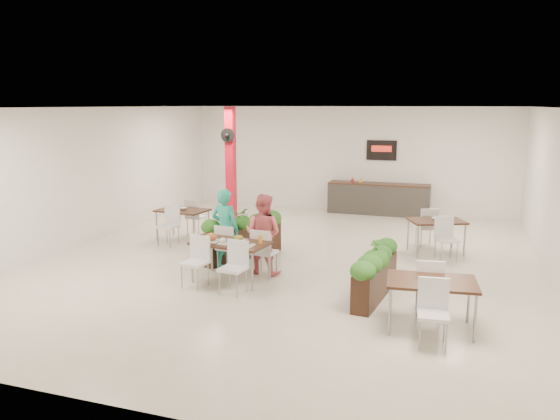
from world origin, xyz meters
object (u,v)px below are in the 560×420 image
Objects in this scene: diner_woman at (263,234)px; diner_man at (225,229)px; service_counter at (378,198)px; side_table_b at (436,225)px; planter_left at (243,234)px; side_table_a at (183,214)px; main_table at (230,248)px; side_table_c at (431,288)px; red_column at (231,161)px; planter_right at (376,270)px.

diner_man is at bearing 7.25° from diner_woman.
service_counter is 1.82× the size of side_table_b.
diner_man is at bearing -91.30° from planter_left.
service_counter is at bearing 55.46° from side_table_a.
main_table is 3.86m from side_table_c.
red_column is at bearing 116.90° from planter_left.
planter_left is at bearing -84.05° from diner_man.
side_table_a is 7.10m from side_table_c.
diner_woman reaches higher than planter_left.
diner_woman is 0.96× the size of side_table_b.
diner_man reaches higher than side_table_b.
planter_right is (2.72, -0.06, -0.14)m from main_table.
side_table_a is at bearing -90.97° from red_column.
red_column is 5.53m from diner_woman.
diner_woman is 0.95× the size of side_table_a.
main_table is 1.06× the size of side_table_a.
red_column reaches higher than planter_right.
planter_right is at bearing 125.84° from side_table_c.
planter_right reaches higher than side_table_a.
planter_left is 3.46m from planter_right.
planter_left is 4.28m from side_table_b.
side_table_c is (3.28, -1.78, -0.16)m from diner_woman.
side_table_c is at bearing -32.98° from planter_left.
red_column reaches higher than diner_woman.
side_table_b is at bearing 76.04° from planter_right.
diner_woman is 3.38m from side_table_a.
side_table_b is at bearing -139.25° from diner_man.
side_table_b is (5.87, -2.13, -1.02)m from red_column.
diner_man is (-2.05, -6.59, 0.33)m from service_counter.
side_table_b is (1.88, -3.99, 0.14)m from service_counter.
red_column is 5.95m from main_table.
service_counter is at bearing -100.04° from diner_man.
planter_right is at bearing -47.11° from red_column.
side_table_c is (4.06, -2.64, 0.10)m from planter_left.
side_table_b is at bearing -19.92° from red_column.
planter_left is at bearing -40.27° from diner_woman.
service_counter is 1.81× the size of side_table_a.
side_table_a is (-2.01, 1.05, 0.10)m from planter_left.
side_table_c is (3.69, -1.13, -0.00)m from main_table.
planter_left is (-2.03, -5.74, 0.04)m from service_counter.
service_counter is (4.00, 1.86, -1.15)m from red_column.
red_column is at bearing 95.25° from side_table_a.
planter_right is 1.18× the size of side_table_b.
side_table_a is at bearing 162.46° from side_table_b.
side_table_a is at bearing -26.93° from diner_woman.
service_counter is at bearing 70.50° from planter_left.
diner_man is 4.71m from side_table_b.
red_column is 5.18m from diner_man.
diner_woman reaches higher than side_table_a.
main_table is 1.55m from planter_left.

